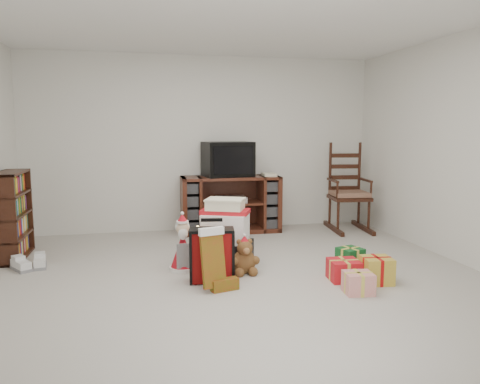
{
  "coord_description": "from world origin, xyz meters",
  "views": [
    {
      "loc": [
        -0.93,
        -4.24,
        1.46
      ],
      "look_at": [
        0.13,
        0.6,
        0.79
      ],
      "focal_mm": 35.0,
      "sensor_mm": 36.0,
      "label": 1
    }
  ],
  "objects_px": {
    "gift_pile": "(225,236)",
    "crt_television": "(228,159)",
    "santa_figurine": "(235,233)",
    "sneaker_pair": "(31,264)",
    "tv_stand": "(231,204)",
    "red_suitcase": "(212,255)",
    "bookshelf": "(12,217)",
    "mrs_claus_figurine": "(183,248)",
    "teddy_bear": "(244,258)",
    "rocking_chair": "(347,199)",
    "gift_cluster": "(356,267)"
  },
  "relations": [
    {
      "from": "gift_pile",
      "to": "crt_television",
      "type": "relative_size",
      "value": 0.98
    },
    {
      "from": "santa_figurine",
      "to": "sneaker_pair",
      "type": "height_order",
      "value": "santa_figurine"
    },
    {
      "from": "tv_stand",
      "to": "santa_figurine",
      "type": "distance_m",
      "value": 1.07
    },
    {
      "from": "sneaker_pair",
      "to": "tv_stand",
      "type": "bearing_deg",
      "value": 4.69
    },
    {
      "from": "gift_pile",
      "to": "red_suitcase",
      "type": "distance_m",
      "value": 0.6
    },
    {
      "from": "bookshelf",
      "to": "santa_figurine",
      "type": "distance_m",
      "value": 2.56
    },
    {
      "from": "red_suitcase",
      "to": "mrs_claus_figurine",
      "type": "height_order",
      "value": "red_suitcase"
    },
    {
      "from": "red_suitcase",
      "to": "crt_television",
      "type": "relative_size",
      "value": 0.85
    },
    {
      "from": "tv_stand",
      "to": "santa_figurine",
      "type": "xyz_separation_m",
      "value": [
        -0.15,
        -1.04,
        -0.19
      ]
    },
    {
      "from": "tv_stand",
      "to": "teddy_bear",
      "type": "height_order",
      "value": "tv_stand"
    },
    {
      "from": "gift_pile",
      "to": "teddy_bear",
      "type": "relative_size",
      "value": 1.99
    },
    {
      "from": "teddy_bear",
      "to": "sneaker_pair",
      "type": "relative_size",
      "value": 0.88
    },
    {
      "from": "mrs_claus_figurine",
      "to": "sneaker_pair",
      "type": "distance_m",
      "value": 1.62
    },
    {
      "from": "gift_pile",
      "to": "sneaker_pair",
      "type": "xyz_separation_m",
      "value": [
        -2.04,
        0.28,
        -0.26
      ]
    },
    {
      "from": "gift_pile",
      "to": "teddy_bear",
      "type": "distance_m",
      "value": 0.41
    },
    {
      "from": "santa_figurine",
      "to": "sneaker_pair",
      "type": "distance_m",
      "value": 2.29
    },
    {
      "from": "bookshelf",
      "to": "crt_television",
      "type": "distance_m",
      "value": 2.83
    },
    {
      "from": "tv_stand",
      "to": "bookshelf",
      "type": "height_order",
      "value": "bookshelf"
    },
    {
      "from": "bookshelf",
      "to": "teddy_bear",
      "type": "height_order",
      "value": "bookshelf"
    },
    {
      "from": "rocking_chair",
      "to": "teddy_bear",
      "type": "height_order",
      "value": "rocking_chair"
    },
    {
      "from": "mrs_claus_figurine",
      "to": "sneaker_pair",
      "type": "height_order",
      "value": "mrs_claus_figurine"
    },
    {
      "from": "red_suitcase",
      "to": "rocking_chair",
      "type": "bearing_deg",
      "value": 48.47
    },
    {
      "from": "sneaker_pair",
      "to": "crt_television",
      "type": "distance_m",
      "value": 2.9
    },
    {
      "from": "red_suitcase",
      "to": "mrs_claus_figurine",
      "type": "xyz_separation_m",
      "value": [
        -0.24,
        0.44,
        -0.03
      ]
    },
    {
      "from": "bookshelf",
      "to": "gift_cluster",
      "type": "xyz_separation_m",
      "value": [
        3.44,
        -1.61,
        -0.34
      ]
    },
    {
      "from": "tv_stand",
      "to": "teddy_bear",
      "type": "xyz_separation_m",
      "value": [
        -0.25,
        -1.96,
        -0.24
      ]
    },
    {
      "from": "gift_pile",
      "to": "mrs_claus_figurine",
      "type": "relative_size",
      "value": 1.17
    },
    {
      "from": "mrs_claus_figurine",
      "to": "crt_television",
      "type": "bearing_deg",
      "value": 64.73
    },
    {
      "from": "teddy_bear",
      "to": "crt_television",
      "type": "bearing_deg",
      "value": 83.85
    },
    {
      "from": "bookshelf",
      "to": "crt_television",
      "type": "xyz_separation_m",
      "value": [
        2.65,
        0.84,
        0.56
      ]
    },
    {
      "from": "tv_stand",
      "to": "gift_pile",
      "type": "relative_size",
      "value": 1.99
    },
    {
      "from": "bookshelf",
      "to": "gift_pile",
      "type": "bearing_deg",
      "value": -18.49
    },
    {
      "from": "tv_stand",
      "to": "gift_pile",
      "type": "height_order",
      "value": "tv_stand"
    },
    {
      "from": "santa_figurine",
      "to": "teddy_bear",
      "type": "bearing_deg",
      "value": -96.2
    },
    {
      "from": "gift_pile",
      "to": "teddy_bear",
      "type": "bearing_deg",
      "value": -47.45
    },
    {
      "from": "crt_television",
      "to": "gift_pile",
      "type": "bearing_deg",
      "value": -110.11
    },
    {
      "from": "mrs_claus_figurine",
      "to": "sneaker_pair",
      "type": "relative_size",
      "value": 1.5
    },
    {
      "from": "rocking_chair",
      "to": "red_suitcase",
      "type": "xyz_separation_m",
      "value": [
        -2.3,
        -1.94,
        -0.19
      ]
    },
    {
      "from": "red_suitcase",
      "to": "bookshelf",
      "type": "bearing_deg",
      "value": 155.89
    },
    {
      "from": "bookshelf",
      "to": "santa_figurine",
      "type": "height_order",
      "value": "bookshelf"
    },
    {
      "from": "teddy_bear",
      "to": "sneaker_pair",
      "type": "height_order",
      "value": "teddy_bear"
    },
    {
      "from": "rocking_chair",
      "to": "teddy_bear",
      "type": "bearing_deg",
      "value": -131.43
    },
    {
      "from": "crt_television",
      "to": "red_suitcase",
      "type": "bearing_deg",
      "value": -113.08
    },
    {
      "from": "santa_figurine",
      "to": "crt_television",
      "type": "bearing_deg",
      "value": 83.89
    },
    {
      "from": "santa_figurine",
      "to": "gift_cluster",
      "type": "height_order",
      "value": "santa_figurine"
    },
    {
      "from": "teddy_bear",
      "to": "rocking_chair",
      "type": "bearing_deg",
      "value": 42.01
    },
    {
      "from": "bookshelf",
      "to": "gift_pile",
      "type": "height_order",
      "value": "bookshelf"
    },
    {
      "from": "teddy_bear",
      "to": "crt_television",
      "type": "relative_size",
      "value": 0.49
    },
    {
      "from": "bookshelf",
      "to": "rocking_chair",
      "type": "bearing_deg",
      "value": 7.99
    },
    {
      "from": "teddy_bear",
      "to": "gift_cluster",
      "type": "bearing_deg",
      "value": -25.2
    }
  ]
}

